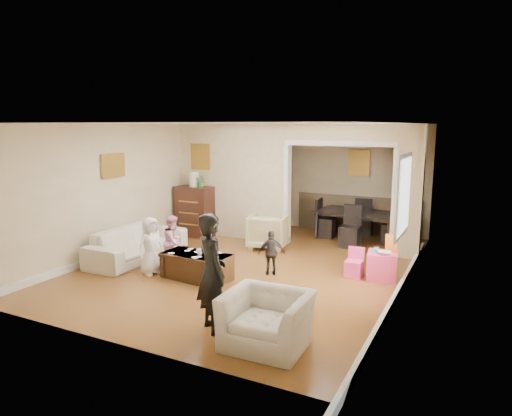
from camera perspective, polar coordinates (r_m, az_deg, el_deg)
The scene contains 27 objects.
floor at distance 8.62m, azimuth -0.60°, elevation -7.10°, with size 7.00×7.00×0.00m, color #905B25.
partition_left at distance 10.54m, azimuth -2.81°, elevation 3.32°, with size 2.75×0.18×2.60m, color beige.
partition_right at distance 9.29m, azimuth 18.38°, elevation 1.87°, with size 0.55×0.18×2.60m, color beige.
partition_header at distance 9.50m, azimuth 10.44°, elevation 9.21°, with size 2.22×0.18×0.35m, color beige.
window_pane at distance 7.07m, azimuth 17.93°, elevation 1.45°, with size 0.03×0.95×1.10m, color white.
framed_art_partition at distance 10.83m, azimuth -6.92°, elevation 6.37°, with size 0.45×0.03×0.55m, color brown.
framed_art_sofa_wall at distance 9.35m, azimuth -17.37°, elevation 5.07°, with size 0.03×0.55×0.40m, color brown.
framed_art_alcove at distance 11.11m, azimuth 12.70°, elevation 5.51°, with size 0.45×0.03×0.55m, color brown.
sofa at distance 9.21m, azimuth -14.50°, elevation -4.25°, with size 2.17×0.85×0.63m, color silver.
armchair_back at distance 9.70m, azimuth 1.55°, elevation -2.90°, with size 0.78×0.80×0.73m, color #C2B686.
armchair_front at distance 5.53m, azimuth 1.36°, elevation -13.75°, with size 0.98×0.86×0.64m, color silver.
dresser at distance 10.82m, azimuth -7.65°, elevation -0.41°, with size 0.85×0.48×1.17m, color #33160F.
table_lamp at distance 10.71m, azimuth -7.74°, elevation 3.61°, with size 0.22×0.22×0.36m, color beige.
potted_plant at distance 10.60m, azimuth -6.84°, elevation 3.35°, with size 0.25×0.22×0.28m, color #417D37.
coffee_table at distance 7.89m, azimuth -7.38°, elevation -7.18°, with size 1.16×0.58×0.44m, color #372111.
coffee_cup at distance 7.72m, azimuth -7.02°, elevation -5.48°, with size 0.11×0.11×0.10m, color silver.
play_table at distance 8.09m, azimuth 15.40°, elevation -6.92°, with size 0.48×0.48×0.46m, color #FF438A.
cereal_box at distance 8.07m, azimuth 16.50°, elevation -4.22°, with size 0.20×0.07×0.30m, color yellow.
cyan_cup at distance 7.99m, azimuth 14.71°, elevation -5.09°, with size 0.08×0.08×0.08m, color #28C5CC.
toy_block at distance 8.16m, azimuth 14.82°, elevation -4.89°, with size 0.08×0.06×0.05m, color red.
play_bowl at distance 7.90m, azimuth 15.67°, elevation -5.41°, with size 0.22×0.22×0.05m, color silver.
dining_table at distance 10.57m, azimuth 12.55°, elevation -2.24°, with size 1.87×1.04×0.66m, color black.
adult_person at distance 5.79m, azimuth -5.55°, elevation -8.02°, with size 0.55×0.36×1.52m, color black.
child_kneel_a at distance 8.19m, azimuth -12.98°, elevation -4.61°, with size 0.49×0.32×1.01m, color white.
child_kneel_b at distance 8.44m, azimuth -10.25°, elevation -4.18°, with size 0.47×0.37×0.98m, color pink.
child_toddler at distance 7.97m, azimuth 1.94°, elevation -5.60°, with size 0.46×0.19×0.78m, color black.
craft_papers at distance 7.82m, azimuth -7.21°, elevation -5.66°, with size 0.95×0.54×0.00m.
Camera 1 is at (3.76, -7.32, 2.57)m, focal length 32.14 mm.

